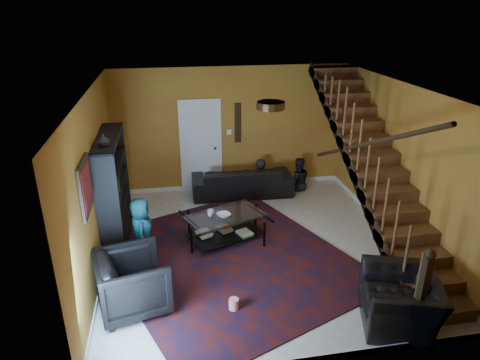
% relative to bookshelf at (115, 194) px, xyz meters
% --- Properties ---
extents(floor, '(5.50, 5.50, 0.00)m').
position_rel_bookshelf_xyz_m(floor, '(2.40, -0.60, -0.96)').
color(floor, beige).
rests_on(floor, ground).
extents(room, '(5.50, 5.50, 5.50)m').
position_rel_bookshelf_xyz_m(room, '(1.07, 0.73, -0.91)').
color(room, '#A68124').
rests_on(room, ground).
extents(staircase, '(0.95, 5.02, 3.18)m').
position_rel_bookshelf_xyz_m(staircase, '(4.53, -0.60, 0.43)').
color(staircase, brown).
rests_on(staircase, floor).
extents(bookshelf, '(0.35, 1.80, 2.00)m').
position_rel_bookshelf_xyz_m(bookshelf, '(0.00, 0.00, 0.00)').
color(bookshelf, black).
rests_on(bookshelf, floor).
extents(door, '(0.82, 0.05, 2.05)m').
position_rel_bookshelf_xyz_m(door, '(1.70, 2.12, 0.06)').
color(door, silver).
rests_on(door, floor).
extents(framed_picture, '(0.04, 0.74, 0.74)m').
position_rel_bookshelf_xyz_m(framed_picture, '(-0.17, -1.50, 0.79)').
color(framed_picture, maroon).
rests_on(framed_picture, room).
extents(wall_hanging, '(0.14, 0.03, 0.90)m').
position_rel_bookshelf_xyz_m(wall_hanging, '(2.55, 2.13, 0.59)').
color(wall_hanging, black).
rests_on(wall_hanging, room).
extents(ceiling_fixture, '(0.40, 0.40, 0.10)m').
position_rel_bookshelf_xyz_m(ceiling_fixture, '(2.40, -1.40, 1.78)').
color(ceiling_fixture, '#3F2814').
rests_on(ceiling_fixture, room).
extents(rug, '(4.90, 5.18, 0.02)m').
position_rel_bookshelf_xyz_m(rug, '(1.86, -0.93, -0.95)').
color(rug, '#41110B').
rests_on(rug, floor).
extents(sofa, '(2.27, 0.95, 0.66)m').
position_rel_bookshelf_xyz_m(sofa, '(2.57, 1.70, -0.64)').
color(sofa, black).
rests_on(sofa, floor).
extents(armchair_left, '(1.15, 1.13, 0.87)m').
position_rel_bookshelf_xyz_m(armchair_left, '(0.35, -1.92, -0.53)').
color(armchair_left, black).
rests_on(armchair_left, floor).
extents(armchair_right, '(1.23, 1.32, 0.70)m').
position_rel_bookshelf_xyz_m(armchair_right, '(3.90, -2.85, -0.61)').
color(armchair_right, black).
rests_on(armchair_right, floor).
extents(person_adult_a, '(0.48, 0.34, 1.26)m').
position_rel_bookshelf_xyz_m(person_adult_a, '(2.99, 1.75, -0.79)').
color(person_adult_a, black).
rests_on(person_adult_a, sofa).
extents(person_adult_b, '(0.62, 0.49, 1.22)m').
position_rel_bookshelf_xyz_m(person_adult_b, '(3.90, 1.75, -0.80)').
color(person_adult_b, black).
rests_on(person_adult_b, sofa).
extents(person_child, '(0.38, 0.57, 1.17)m').
position_rel_bookshelf_xyz_m(person_child, '(0.45, -0.75, -0.38)').
color(person_child, '#1A5B64').
rests_on(person_child, armchair_left).
extents(coffee_table, '(1.54, 1.24, 0.51)m').
position_rel_bookshelf_xyz_m(coffee_table, '(1.90, -0.29, -0.66)').
color(coffee_table, black).
rests_on(coffee_table, floor).
extents(cup_a, '(0.15, 0.15, 0.10)m').
position_rel_bookshelf_xyz_m(cup_a, '(1.65, -0.21, -0.40)').
color(cup_a, '#999999').
rests_on(cup_a, coffee_table).
extents(cup_b, '(0.11, 0.11, 0.10)m').
position_rel_bookshelf_xyz_m(cup_b, '(1.63, -0.26, -0.40)').
color(cup_b, '#999999').
rests_on(cup_b, coffee_table).
extents(bowl, '(0.31, 0.31, 0.06)m').
position_rel_bookshelf_xyz_m(bowl, '(1.87, -0.33, -0.42)').
color(bowl, '#999999').
rests_on(bowl, coffee_table).
extents(vase, '(0.18, 0.18, 0.19)m').
position_rel_bookshelf_xyz_m(vase, '(-0.00, -0.50, 1.13)').
color(vase, '#999999').
rests_on(vase, bookshelf).
extents(popcorn_bucket, '(0.19, 0.19, 0.16)m').
position_rel_bookshelf_xyz_m(popcorn_bucket, '(1.74, -2.22, -0.86)').
color(popcorn_bucket, red).
rests_on(popcorn_bucket, rug).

